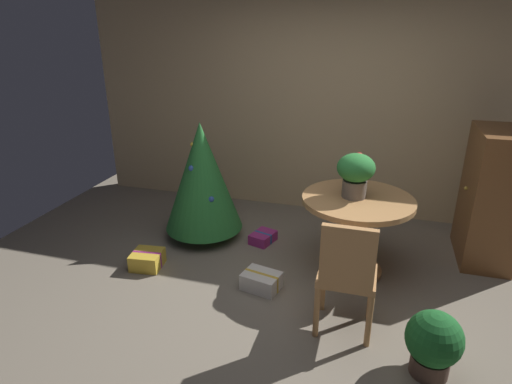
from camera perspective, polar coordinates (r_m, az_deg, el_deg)
name	(u,v)px	position (r m, az deg, el deg)	size (l,w,h in m)	color
ground_plane	(293,314)	(3.61, 4.89, -15.76)	(6.60, 6.60, 0.00)	#756B5B
back_wall_panel	(336,104)	(5.13, 10.49, 11.35)	(6.00, 0.10, 2.60)	tan
round_dining_table	(356,222)	(3.98, 13.10, -3.95)	(0.99, 0.99, 0.75)	#B27F4C
flower_vase	(356,172)	(3.82, 13.06, 2.63)	(0.33, 0.33, 0.39)	#665B51
wooden_chair_near	(347,273)	(3.19, 11.95, -10.43)	(0.42, 0.38, 0.93)	#B27F4C
holiday_tree	(202,177)	(4.50, -7.15, 2.05)	(0.82, 0.82, 1.26)	brown
gift_box_gold	(147,260)	(4.27, -14.20, -8.67)	(0.30, 0.30, 0.16)	gold
gift_box_purple	(263,237)	(4.59, 0.93, -6.04)	(0.27, 0.32, 0.11)	#9E287A
gift_box_cream	(261,281)	(3.84, 0.72, -11.70)	(0.36, 0.30, 0.15)	silver
wooden_cabinet	(491,197)	(4.63, 28.69, -0.60)	(0.47, 0.75, 1.29)	brown
potted_plant	(433,342)	(3.17, 22.44, -17.93)	(0.37, 0.37, 0.47)	#4C382D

